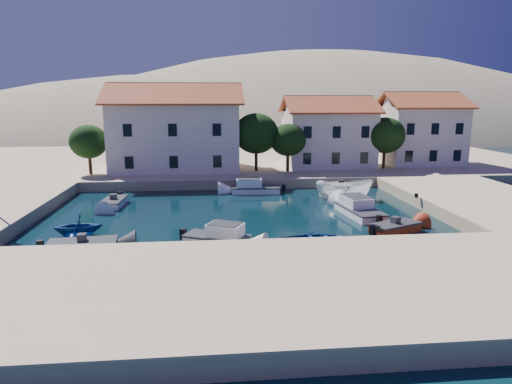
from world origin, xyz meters
TOP-DOWN VIEW (x-y plane):
  - ground at (0.00, 0.00)m, footprint 400.00×400.00m
  - quay_south at (0.00, -6.00)m, footprint 52.00×12.00m
  - quay_east at (20.50, 10.00)m, footprint 11.00×20.00m
  - quay_north at (2.00, 38.00)m, footprint 80.00×36.00m
  - hills at (20.64, 123.62)m, footprint 254.00×176.00m
  - building_left at (-6.00, 28.00)m, footprint 14.70×9.45m
  - building_mid at (12.00, 29.00)m, footprint 10.50×8.40m
  - building_right at (24.00, 30.00)m, footprint 9.45×8.40m
  - trees at (4.51, 25.46)m, footprint 37.30×5.30m
  - bollards at (2.80, 3.87)m, footprint 29.36×9.56m
  - motorboat_grey_sw at (-9.80, 1.84)m, footprint 4.16×2.18m
  - cabin_cruiser_south at (-1.76, 2.19)m, footprint 4.42×3.34m
  - rowboat_south at (4.50, 1.53)m, footprint 4.59×3.38m
  - motorboat_red_se at (10.43, 3.90)m, footprint 3.94×3.00m
  - cabin_cruiser_east at (9.44, 8.42)m, footprint 2.81×5.56m
  - boat_east at (9.95, 14.58)m, footprint 5.39×2.99m
  - motorboat_white_ne at (10.78, 18.45)m, footprint 1.83×3.16m
  - rowboat_west at (-10.94, 5.08)m, footprint 3.38×2.99m
  - motorboat_white_west at (-10.36, 13.64)m, footprint 1.89×3.82m
  - cabin_cruiser_north at (2.20, 18.06)m, footprint 4.75×2.20m

SIDE VIEW (x-z plane):
  - hills at x=20.64m, z-range -72.90..26.10m
  - ground at x=0.00m, z-range 0.00..0.00m
  - rowboat_south at x=4.50m, z-range -0.46..0.46m
  - boat_east at x=9.95m, z-range -0.98..0.98m
  - rowboat_west at x=-10.94m, z-range -0.82..0.82m
  - motorboat_grey_sw at x=-9.80m, z-range -0.33..0.92m
  - motorboat_white_west at x=-10.36m, z-range -0.33..0.92m
  - motorboat_red_se at x=10.43m, z-range -0.33..0.92m
  - motorboat_white_ne at x=10.78m, z-range -0.33..0.92m
  - cabin_cruiser_east at x=9.44m, z-range -0.32..1.28m
  - cabin_cruiser_south at x=-1.76m, z-range -0.32..1.28m
  - cabin_cruiser_north at x=2.20m, z-range -0.32..1.28m
  - quay_south at x=0.00m, z-range 0.00..1.00m
  - quay_east at x=20.50m, z-range 0.00..1.00m
  - quay_north at x=2.00m, z-range 0.00..1.00m
  - bollards at x=2.80m, z-range 1.00..1.30m
  - trees at x=4.51m, z-range 1.61..8.06m
  - building_mid at x=12.00m, z-range 1.07..9.37m
  - building_right at x=24.00m, z-range 1.07..9.87m
  - building_left at x=-6.00m, z-range 1.09..10.79m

